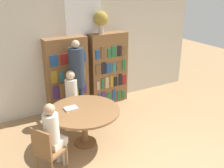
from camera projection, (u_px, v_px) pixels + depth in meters
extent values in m
cube|color=beige|center=(84.00, 47.00, 6.35)|extent=(6.40, 0.06, 3.00)
cube|color=white|center=(83.00, 11.00, 6.01)|extent=(0.90, 0.01, 1.10)
cube|color=brown|center=(67.00, 76.00, 6.16)|extent=(0.99, 0.32, 1.81)
cube|color=black|center=(57.00, 108.00, 6.12)|extent=(0.13, 0.02, 0.31)
cube|color=maroon|center=(64.00, 108.00, 6.21)|extent=(0.14, 0.02, 0.22)
cube|color=#2D707A|center=(72.00, 106.00, 6.30)|extent=(0.12, 0.02, 0.24)
cube|color=navy|center=(78.00, 104.00, 6.36)|extent=(0.16, 0.02, 0.29)
cube|color=#2D707A|center=(85.00, 102.00, 6.45)|extent=(0.12, 0.02, 0.31)
cube|color=#4C2D6B|center=(56.00, 93.00, 5.97)|extent=(0.14, 0.02, 0.31)
cube|color=brown|center=(64.00, 92.00, 6.07)|extent=(0.14, 0.02, 0.26)
cube|color=black|center=(71.00, 91.00, 6.16)|extent=(0.11, 0.02, 0.23)
cube|color=olive|center=(78.00, 88.00, 6.22)|extent=(0.12, 0.02, 0.31)
cube|color=#4C2D6B|center=(84.00, 88.00, 6.31)|extent=(0.10, 0.02, 0.24)
cube|color=olive|center=(54.00, 77.00, 5.83)|extent=(0.14, 0.02, 0.28)
cube|color=#2D707A|center=(62.00, 77.00, 5.92)|extent=(0.11, 0.02, 0.22)
cube|color=#236638|center=(70.00, 74.00, 6.00)|extent=(0.11, 0.02, 0.28)
cube|color=olive|center=(77.00, 73.00, 6.07)|extent=(0.13, 0.02, 0.29)
cube|color=olive|center=(83.00, 73.00, 6.16)|extent=(0.10, 0.02, 0.24)
cube|color=navy|center=(54.00, 61.00, 5.70)|extent=(0.17, 0.02, 0.25)
cube|color=maroon|center=(64.00, 59.00, 5.81)|extent=(0.16, 0.02, 0.25)
cube|color=maroon|center=(73.00, 58.00, 5.90)|extent=(0.16, 0.02, 0.25)
cube|color=navy|center=(82.00, 57.00, 6.01)|extent=(0.17, 0.02, 0.22)
cube|color=brown|center=(108.00, 68.00, 6.67)|extent=(0.99, 0.32, 1.81)
cube|color=navy|center=(99.00, 99.00, 6.63)|extent=(0.10, 0.02, 0.27)
cube|color=#4C2D6B|center=(104.00, 97.00, 6.69)|extent=(0.12, 0.02, 0.30)
cube|color=#236638|center=(109.00, 97.00, 6.77)|extent=(0.11, 0.02, 0.25)
cube|color=navy|center=(114.00, 95.00, 6.83)|extent=(0.09, 0.02, 0.30)
cube|color=#236638|center=(119.00, 95.00, 6.91)|extent=(0.09, 0.02, 0.22)
cube|color=#236638|center=(123.00, 94.00, 6.98)|extent=(0.10, 0.02, 0.23)
cube|color=tan|center=(98.00, 86.00, 6.49)|extent=(0.08, 0.02, 0.22)
cube|color=#236638|center=(103.00, 84.00, 6.54)|extent=(0.08, 0.02, 0.28)
cube|color=tan|center=(107.00, 83.00, 6.59)|extent=(0.10, 0.02, 0.28)
cube|color=olive|center=(112.00, 81.00, 6.65)|extent=(0.08, 0.02, 0.31)
cube|color=black|center=(116.00, 82.00, 6.71)|extent=(0.09, 0.02, 0.24)
cube|color=black|center=(120.00, 80.00, 6.77)|extent=(0.09, 0.02, 0.31)
cube|color=maroon|center=(124.00, 80.00, 6.83)|extent=(0.11, 0.02, 0.26)
cube|color=brown|center=(98.00, 70.00, 6.34)|extent=(0.10, 0.02, 0.26)
cube|color=black|center=(104.00, 68.00, 6.40)|extent=(0.12, 0.02, 0.30)
cube|color=navy|center=(109.00, 68.00, 6.48)|extent=(0.12, 0.02, 0.24)
cube|color=#2D707A|center=(114.00, 67.00, 6.55)|extent=(0.09, 0.02, 0.24)
cube|color=brown|center=(119.00, 67.00, 6.61)|extent=(0.11, 0.02, 0.24)
cube|color=#236638|center=(124.00, 65.00, 6.67)|extent=(0.09, 0.02, 0.29)
cube|color=navy|center=(98.00, 55.00, 6.20)|extent=(0.10, 0.02, 0.23)
cube|color=brown|center=(103.00, 52.00, 6.25)|extent=(0.10, 0.02, 0.30)
cube|color=#236638|center=(109.00, 53.00, 6.34)|extent=(0.08, 0.02, 0.23)
cube|color=#236638|center=(114.00, 52.00, 6.40)|extent=(0.13, 0.02, 0.27)
cube|color=black|center=(119.00, 51.00, 6.47)|extent=(0.09, 0.02, 0.26)
cube|color=brown|center=(124.00, 51.00, 6.53)|extent=(0.12, 0.02, 0.25)
cylinder|color=#B7AD9E|center=(101.00, 29.00, 6.21)|extent=(0.14, 0.14, 0.22)
sphere|color=olive|center=(101.00, 18.00, 6.12)|extent=(0.34, 0.34, 0.34)
cylinder|color=brown|center=(85.00, 142.00, 5.19)|extent=(0.44, 0.44, 0.03)
cylinder|color=brown|center=(85.00, 127.00, 5.06)|extent=(0.12, 0.12, 0.67)
cylinder|color=brown|center=(84.00, 111.00, 4.93)|extent=(1.36, 1.36, 0.04)
cube|color=brown|center=(51.00, 151.00, 4.29)|extent=(0.55, 0.55, 0.04)
cube|color=brown|center=(41.00, 143.00, 4.05)|extent=(0.23, 0.37, 0.45)
cylinder|color=brown|center=(51.00, 153.00, 4.58)|extent=(0.04, 0.04, 0.38)
cylinder|color=brown|center=(66.00, 159.00, 4.42)|extent=(0.04, 0.04, 0.38)
cylinder|color=brown|center=(37.00, 164.00, 4.31)|extent=(0.04, 0.04, 0.38)
cube|color=brown|center=(72.00, 105.00, 5.84)|extent=(0.44, 0.44, 0.04)
cube|color=brown|center=(69.00, 92.00, 5.90)|extent=(0.40, 0.08, 0.45)
cylinder|color=brown|center=(82.00, 116.00, 5.84)|extent=(0.04, 0.04, 0.38)
cylinder|color=brown|center=(67.00, 118.00, 5.71)|extent=(0.04, 0.04, 0.38)
cylinder|color=brown|center=(77.00, 109.00, 6.13)|extent=(0.04, 0.04, 0.38)
cylinder|color=brown|center=(63.00, 112.00, 6.00)|extent=(0.04, 0.04, 0.38)
cube|color=beige|center=(73.00, 105.00, 5.69)|extent=(0.29, 0.35, 0.12)
cylinder|color=beige|center=(71.00, 90.00, 5.65)|extent=(0.26, 0.26, 0.50)
sphere|color=#DBB293|center=(70.00, 75.00, 5.52)|extent=(0.19, 0.19, 0.19)
cylinder|color=beige|center=(78.00, 117.00, 5.72)|extent=(0.10, 0.10, 0.42)
cylinder|color=beige|center=(72.00, 119.00, 5.67)|extent=(0.10, 0.10, 0.42)
cube|color=silver|center=(56.00, 142.00, 4.37)|extent=(0.41, 0.38, 0.12)
cylinder|color=silver|center=(51.00, 128.00, 4.19)|extent=(0.26, 0.26, 0.50)
sphere|color=tan|center=(49.00, 109.00, 4.07)|extent=(0.18, 0.18, 0.18)
cylinder|color=silver|center=(59.00, 151.00, 4.60)|extent=(0.10, 0.10, 0.42)
cylinder|color=silver|center=(65.00, 154.00, 4.53)|extent=(0.10, 0.10, 0.42)
cylinder|color=#232D3D|center=(75.00, 103.00, 5.93)|extent=(0.10, 0.10, 0.80)
cylinder|color=#232D3D|center=(82.00, 102.00, 6.00)|extent=(0.10, 0.10, 0.80)
cylinder|color=#232D3D|center=(77.00, 68.00, 5.65)|extent=(0.33, 0.33, 0.87)
sphere|color=tan|center=(75.00, 44.00, 5.46)|extent=(0.17, 0.17, 0.17)
cylinder|color=#232D3D|center=(75.00, 54.00, 5.85)|extent=(0.07, 0.30, 0.07)
cube|color=silver|center=(71.00, 108.00, 4.94)|extent=(0.24, 0.18, 0.03)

